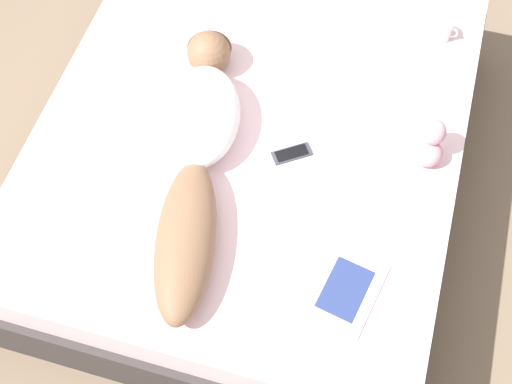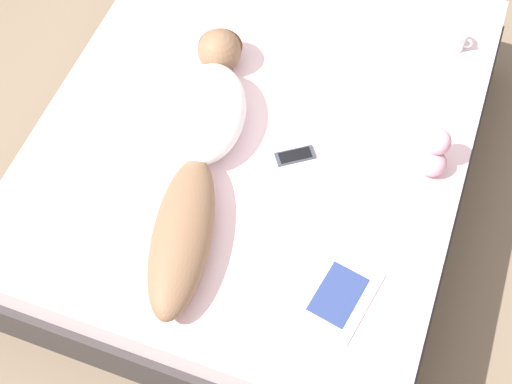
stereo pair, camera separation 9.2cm
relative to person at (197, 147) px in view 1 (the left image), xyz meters
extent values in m
plane|color=#7A6651|center=(0.16, 0.24, -0.58)|extent=(12.00, 12.00, 0.00)
cube|color=#383333|center=(0.16, 0.24, -0.42)|extent=(1.77, 2.12, 0.31)
cube|color=silver|center=(0.16, 0.24, -0.18)|extent=(1.71, 2.06, 0.18)
ellipsoid|color=brown|center=(0.09, -0.39, -0.01)|extent=(0.36, 0.70, 0.16)
ellipsoid|color=white|center=(-0.03, 0.14, 0.01)|extent=(0.41, 0.55, 0.19)
ellipsoid|color=#472D19|center=(-0.11, 0.49, 0.01)|extent=(0.22, 0.21, 0.10)
sphere|color=brown|center=(-0.10, 0.46, 0.01)|extent=(0.19, 0.19, 0.19)
cube|color=silver|center=(0.46, -0.35, -0.08)|extent=(0.28, 0.35, 0.01)
cube|color=silver|center=(0.68, -0.39, -0.08)|extent=(0.28, 0.35, 0.01)
cube|color=navy|center=(0.68, -0.39, -0.08)|extent=(0.19, 0.24, 0.00)
cylinder|color=white|center=(0.83, 0.91, -0.04)|extent=(0.08, 0.08, 0.09)
cylinder|color=black|center=(0.83, 0.91, -0.01)|extent=(0.07, 0.07, 0.01)
torus|color=white|center=(0.87, 0.91, -0.04)|extent=(0.05, 0.01, 0.05)
cube|color=#333842|center=(0.35, 0.12, -0.08)|extent=(0.17, 0.14, 0.01)
cube|color=black|center=(0.35, 0.12, -0.08)|extent=(0.14, 0.12, 0.00)
ellipsoid|color=#DB9EB2|center=(0.86, 0.24, -0.03)|extent=(0.13, 0.11, 0.11)
sphere|color=#DB9EB2|center=(0.86, 0.28, 0.05)|extent=(0.11, 0.11, 0.11)
camera|label=1|loc=(0.65, -1.44, 2.29)|focal=50.00mm
camera|label=2|loc=(0.74, -1.41, 2.29)|focal=50.00mm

